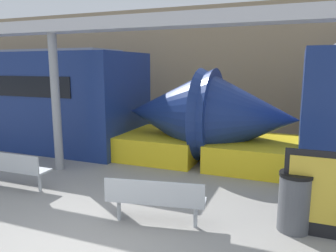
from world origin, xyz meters
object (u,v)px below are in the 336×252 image
object	(u,v)px
trash_bin	(295,202)
poster_board	(317,194)
bench_far	(10,166)
support_column_near	(56,104)
bench_near	(155,197)

from	to	relation	value
trash_bin	poster_board	world-z (taller)	poster_board
poster_board	bench_far	bearing A→B (deg)	-178.09
bench_far	support_column_near	bearing A→B (deg)	85.31
trash_bin	support_column_near	world-z (taller)	support_column_near
bench_far	support_column_near	distance (m)	1.94
bench_near	support_column_near	distance (m)	4.27
trash_bin	support_column_near	size ratio (longest dim) A/B	0.29
support_column_near	bench_near	bearing A→B (deg)	-27.97
bench_far	poster_board	xyz separation A→B (m)	(6.21, 0.21, 0.20)
bench_near	trash_bin	world-z (taller)	trash_bin
bench_near	support_column_near	size ratio (longest dim) A/B	0.50
bench_near	bench_far	bearing A→B (deg)	162.99
bench_far	bench_near	bearing A→B (deg)	-7.33
trash_bin	poster_board	size ratio (longest dim) A/B	0.71
trash_bin	poster_board	bearing A→B (deg)	-14.73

